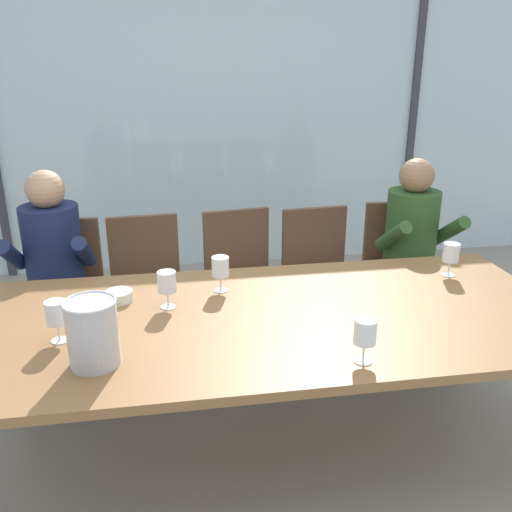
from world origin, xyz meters
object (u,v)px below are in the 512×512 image
Objects in this scene: chair_left_of_center at (146,280)px; wine_glass_by_left_taster at (220,268)px; person_olive_shirt at (417,244)px; wine_glass_spare_empty at (451,253)px; wine_glass_center_pour at (365,334)px; chair_near_window_right at (399,261)px; chair_center at (241,272)px; chair_right_of_center at (319,269)px; tasting_bowl at (119,296)px; chair_near_curtain at (64,284)px; dining_table at (269,326)px; ice_bucket_primary at (93,332)px; wine_glass_near_bucket at (56,314)px; wine_glass_by_right_taster at (167,283)px; person_navy_polo at (52,265)px.

chair_left_of_center is 0.83m from wine_glass_by_left_taster.
wine_glass_spare_empty is at bearing -103.83° from person_olive_shirt.
wine_glass_center_pour is (0.46, -0.74, 0.00)m from wine_glass_by_left_taster.
chair_near_window_right is 1.47m from wine_glass_by_left_taster.
chair_right_of_center is (0.49, -0.03, 0.00)m from chair_center.
tasting_bowl is (-1.74, -0.60, 0.05)m from person_olive_shirt.
chair_near_curtain is 1.15m from wine_glass_by_left_taster.
chair_right_of_center is 5.14× the size of wine_glass_spare_empty.
wine_glass_by_left_taster and wine_glass_spare_empty have the same top height.
dining_table is at bearing -38.48° from chair_near_curtain.
chair_near_curtain is 1.06m from chair_center.
ice_bucket_primary is at bearing -138.69° from chair_right_of_center.
tasting_bowl is (-1.16, -0.72, 0.22)m from chair_right_of_center.
chair_right_of_center is 1.47m from wine_glass_center_pour.
chair_right_of_center is at bearing 37.80° from wine_glass_near_bucket.
ice_bucket_primary is 1.47× the size of wine_glass_spare_empty.
chair_near_curtain is 0.48m from chair_left_of_center.
tasting_bowl is 0.73× the size of wine_glass_spare_empty.
wine_glass_by_left_taster is at bearing 121.25° from dining_table.
chair_right_of_center is 5.14× the size of wine_glass_by_right_taster.
person_olive_shirt is (1.09, 0.85, 0.03)m from dining_table.
ice_bucket_primary reaches higher than chair_left_of_center.
person_navy_polo is at bearing 107.43° from ice_bucket_primary.
chair_right_of_center and wine_glass_near_bucket have the same top height.
person_olive_shirt is at bearing 38.18° from dining_table.
chair_near_curtain is at bearing 99.17° from wine_glass_near_bucket.
chair_center is 5.14× the size of wine_glass_by_left_taster.
wine_glass_by_right_taster is (0.61, -0.83, 0.31)m from chair_near_curtain.
chair_center is 5.14× the size of wine_glass_near_bucket.
chair_near_curtain is at bearing 104.73° from ice_bucket_primary.
dining_table is 1.13m from chair_left_of_center.
person_olive_shirt is at bearing 1.33° from chair_near_curtain.
wine_glass_by_left_taster and wine_glass_near_bucket have the same top height.
chair_near_curtain is at bearing 136.65° from dining_table.
person_navy_polo is 6.98× the size of wine_glass_by_left_taster.
wine_glass_near_bucket is at bearing -77.07° from person_navy_polo.
person_navy_polo is (-1.08, -0.15, 0.17)m from chair_center.
dining_table is 2.19× the size of person_navy_polo.
tasting_bowl is (0.05, 0.55, -0.11)m from ice_bucket_primary.
person_navy_polo is 6.98× the size of wine_glass_spare_empty.
wine_glass_by_left_taster is 0.79m from wine_glass_near_bucket.
wine_glass_near_bucket is 1.20m from wine_glass_center_pour.
person_navy_polo is at bearing 131.99° from wine_glass_by_right_taster.
person_olive_shirt is at bearing 57.92° from wine_glass_center_pour.
chair_right_of_center is at bearing 80.81° from wine_glass_center_pour.
chair_near_curtain is 0.74× the size of person_olive_shirt.
chair_left_of_center is at bearing 175.50° from chair_right_of_center.
dining_table is at bearing -37.51° from person_navy_polo.
chair_near_window_right is 3.49× the size of ice_bucket_primary.
wine_glass_by_left_taster is (-0.18, 0.30, 0.17)m from dining_table.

